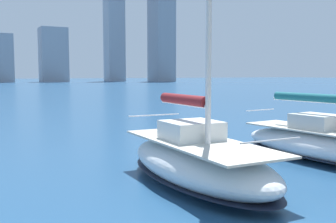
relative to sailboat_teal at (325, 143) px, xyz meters
name	(u,v)px	position (x,y,z in m)	size (l,w,h in m)	color
sailboat_teal	(325,143)	(0.00, 0.00, 0.00)	(2.85, 7.63, 10.92)	white
sailboat_maroon	(198,159)	(5.85, 0.34, 0.06)	(2.80, 6.77, 12.56)	silver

